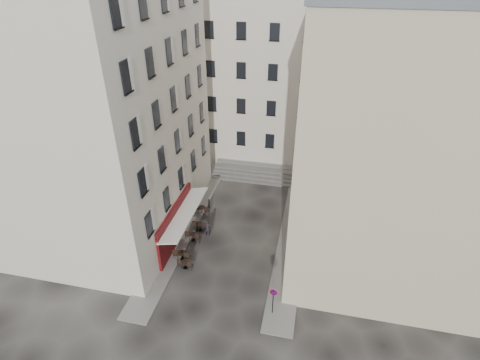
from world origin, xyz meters
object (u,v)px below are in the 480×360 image
(no_parking_sign, at_px, (273,297))
(bistro_table_b, at_px, (182,255))
(pedestrian, at_px, (207,228))
(bistro_table_a, at_px, (185,264))

(no_parking_sign, height_order, bistro_table_b, no_parking_sign)
(no_parking_sign, bearing_deg, pedestrian, 135.60)
(bistro_table_a, bearing_deg, bistro_table_b, 123.64)
(no_parking_sign, bearing_deg, bistro_table_a, 160.57)
(bistro_table_a, bearing_deg, pedestrian, 82.16)
(bistro_table_a, distance_m, pedestrian, 4.00)
(bistro_table_a, xyz_separation_m, pedestrian, (0.54, 3.94, 0.37))
(bistro_table_a, height_order, bistro_table_b, bistro_table_b)
(bistro_table_a, height_order, pedestrian, pedestrian)
(no_parking_sign, relative_size, pedestrian, 1.43)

